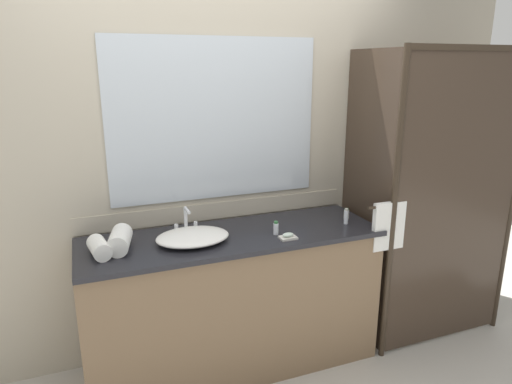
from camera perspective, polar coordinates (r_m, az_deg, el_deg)
name	(u,v)px	position (r m, az deg, el deg)	size (l,w,h in m)	color
ground_plane	(235,363)	(3.18, -2.70, -20.67)	(8.00, 8.00, 0.00)	#B7B2A8
wall_back_with_mirror	(215,158)	(2.94, -5.17, 4.33)	(4.40, 0.06, 2.60)	#B2A893
vanity_cabinet	(233,301)	(2.94, -2.87, -13.48)	(1.80, 0.58, 0.90)	brown
shower_enclosure	(427,201)	(3.17, 20.63, -1.05)	(1.20, 0.59, 2.00)	#2D2319
sink_basin	(193,237)	(2.64, -7.95, -5.59)	(0.42, 0.32, 0.06)	white
faucet	(186,224)	(2.78, -8.76, -4.02)	(0.17, 0.12, 0.16)	silver
soap_dish	(288,236)	(2.68, 4.04, -5.57)	(0.10, 0.07, 0.04)	silver
amenity_bottle_lotion	(276,228)	(2.73, 2.52, -4.55)	(0.03, 0.03, 0.08)	silver
amenity_bottle_body_wash	(346,214)	(3.06, 11.24, -2.70)	(0.03, 0.03, 0.07)	white
amenity_bottle_conditioner	(346,216)	(2.96, 11.24, -3.03)	(0.03, 0.03, 0.10)	silver
rolled_towel_near_edge	(99,248)	(2.56, -19.07, -6.63)	(0.10, 0.10, 0.19)	white
rolled_towel_middle	(120,240)	(2.61, -16.73, -5.77)	(0.12, 0.12, 0.23)	white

